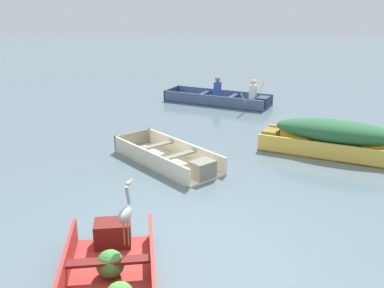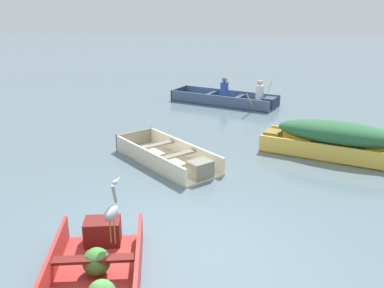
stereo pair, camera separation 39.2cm
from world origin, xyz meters
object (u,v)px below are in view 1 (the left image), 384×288
Objects in this scene: dinghy_red_foreground at (109,285)px; skiff_cream_mid_moored at (171,158)px; skiff_yellow_near_moored at (335,135)px; rowboat_slate_blue_with_crew at (223,99)px; heron_on_dinghy at (125,212)px.

skiff_cream_mid_moored is at bearing 87.61° from dinghy_red_foreground.
skiff_yellow_near_moored is 5.63m from rowboat_slate_blue_with_crew.
skiff_yellow_near_moored is 0.93× the size of rowboat_slate_blue_with_crew.
rowboat_slate_blue_with_crew reaches higher than skiff_cream_mid_moored.
skiff_cream_mid_moored is (-3.72, -0.92, -0.34)m from skiff_yellow_near_moored.
skiff_cream_mid_moored is 3.99m from heron_on_dinghy.
rowboat_slate_blue_with_crew is (1.10, 5.89, 0.04)m from skiff_cream_mid_moored.
skiff_yellow_near_moored is at bearing 53.88° from dinghy_red_foreground.
skiff_yellow_near_moored reaches higher than dinghy_red_foreground.
heron_on_dinghy is (0.12, 0.51, 0.72)m from dinghy_red_foreground.
skiff_cream_mid_moored is 3.19× the size of heron_on_dinghy.
heron_on_dinghy reaches higher than skiff_yellow_near_moored.
skiff_cream_mid_moored is 0.70× the size of rowboat_slate_blue_with_crew.
dinghy_red_foreground is at bearing -97.09° from rowboat_slate_blue_with_crew.
skiff_yellow_near_moored is at bearing 51.93° from heron_on_dinghy.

